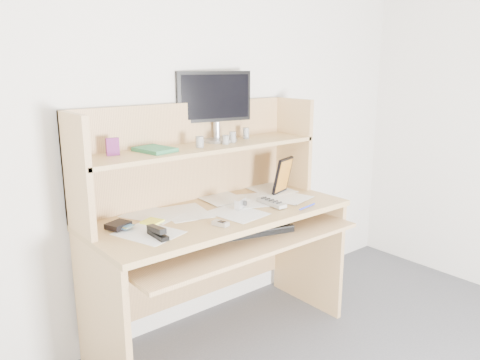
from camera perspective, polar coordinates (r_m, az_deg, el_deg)
back_wall at (r=2.62m, az=-6.78°, el=8.29°), size 3.60×0.04×2.50m
desk at (r=2.54m, az=-3.49°, el=-4.63°), size 1.40×0.70×1.30m
paper_clutter at (r=2.46m, az=-2.41°, el=-3.81°), size 1.32×0.54×0.01m
keyboard at (r=2.44m, az=0.76°, el=-6.11°), size 0.51×0.30×0.03m
tv_remote at (r=2.57m, az=3.84°, el=-2.78°), size 0.07×0.20×0.02m
flip_phone at (r=2.25m, az=-2.40°, el=-5.21°), size 0.06×0.09×0.02m
stapler at (r=2.13m, az=-10.00°, el=-6.22°), size 0.04×0.14×0.04m
wallet at (r=2.28m, az=-14.62°, el=-5.36°), size 0.12×0.11×0.03m
sticky_note_pad at (r=2.33m, az=-10.65°, el=-5.02°), size 0.11×0.11×0.01m
digital_camera at (r=2.50m, az=0.00°, el=-2.86°), size 0.09×0.06×0.05m
game_case at (r=2.78m, az=5.23°, el=0.57°), size 0.15×0.06×0.22m
blue_pen at (r=2.54m, az=8.20°, el=-3.23°), size 0.14×0.03×0.01m
card_box at (r=2.30m, az=-15.27°, el=3.94°), size 0.06×0.03×0.08m
shelf_book at (r=2.37m, az=-10.34°, el=3.68°), size 0.17×0.22×0.02m
chip_stack_a at (r=2.45m, az=-4.94°, el=4.64°), size 0.05×0.05×0.06m
chip_stack_b at (r=2.60m, az=-0.91°, el=5.25°), size 0.05×0.05×0.06m
chip_stack_c at (r=2.54m, az=-1.78°, el=4.93°), size 0.04×0.04×0.05m
chip_stack_d at (r=2.74m, az=0.74°, el=5.73°), size 0.04×0.04×0.06m
monitor at (r=2.66m, az=-3.06°, el=9.24°), size 0.44×0.22×0.39m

